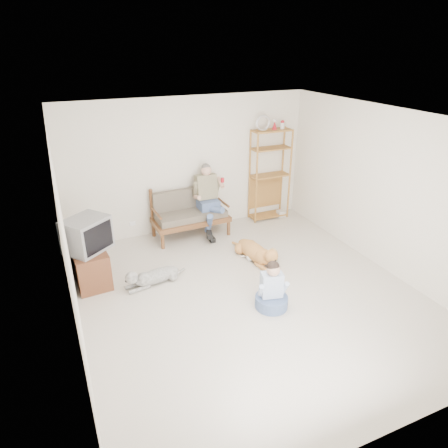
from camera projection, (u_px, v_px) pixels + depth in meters
name	position (u px, v px, depth m)	size (l,w,h in m)	color
floor	(250.00, 294.00, 6.26)	(5.50, 5.50, 0.00)	silver
ceiling	(255.00, 119.00, 5.14)	(5.50, 5.50, 0.00)	silver
wall_back	(190.00, 165.00, 8.00)	(5.00, 5.00, 0.00)	silver
wall_front	(399.00, 332.00, 3.41)	(5.00, 5.00, 0.00)	silver
wall_left	(67.00, 248.00, 4.80)	(5.50, 5.50, 0.00)	silver
wall_right	(387.00, 191.00, 6.61)	(5.50, 5.50, 0.00)	silver
loveseat	(190.00, 212.00, 8.02)	(1.52, 0.75, 0.95)	brown
man	(209.00, 205.00, 7.92)	(0.55, 0.78, 1.27)	#55709C
etagere	(270.00, 174.00, 8.60)	(0.87, 0.38, 2.28)	#AB7735
book_stack	(282.00, 213.00, 9.05)	(0.21, 0.15, 0.13)	silver
tv_stand	(90.00, 265.00, 6.48)	(0.57, 0.94, 0.60)	brown
crt_tv	(87.00, 235.00, 6.22)	(0.82, 0.80, 0.54)	slate
wall_outlet	(133.00, 224.00, 7.97)	(0.12, 0.02, 0.08)	white
golden_retriever	(257.00, 253.00, 7.14)	(0.44, 1.35, 0.41)	#C68844
shaggy_dog	(151.00, 277.00, 6.47)	(1.12, 0.41, 0.34)	silver
terrier	(263.00, 255.00, 7.18)	(0.60, 0.51, 0.27)	white
child	(272.00, 291.00, 5.86)	(0.49, 0.49, 0.77)	#55709C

